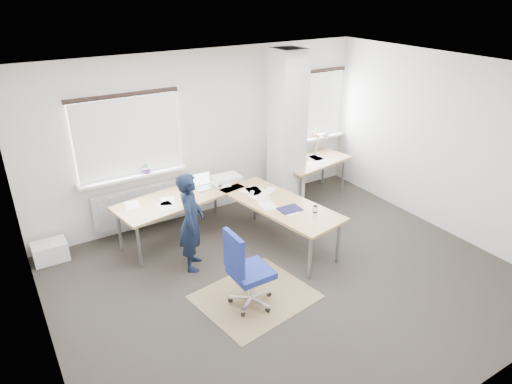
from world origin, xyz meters
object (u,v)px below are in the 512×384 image
desk_main (231,201)px  task_chair (248,285)px  person (191,222)px  desk_side (313,162)px

desk_main → task_chair: bearing=-121.5°
person → desk_main: bearing=-37.4°
desk_side → person: (-2.91, -0.97, 0.04)m
desk_main → desk_side: bearing=6.8°
desk_side → task_chair: desk_side is taller
desk_side → task_chair: size_ratio=1.37×
person → task_chair: bearing=-139.0°
desk_side → person: 3.07m
task_chair → person: person is taller
desk_side → task_chair: bearing=-151.4°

